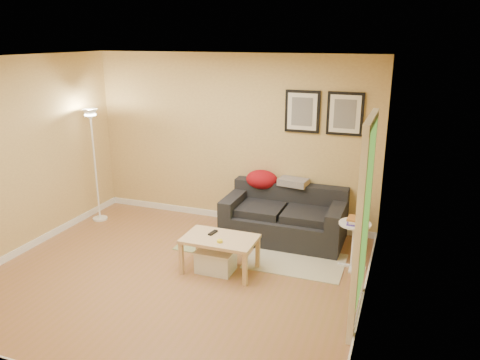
{
  "coord_description": "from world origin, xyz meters",
  "views": [
    {
      "loc": [
        2.53,
        -4.52,
        2.82
      ],
      "look_at": [
        0.55,
        0.85,
        1.05
      ],
      "focal_mm": 34.83,
      "sensor_mm": 36.0,
      "label": 1
    }
  ],
  "objects_px": {
    "sofa": "(284,215)",
    "floor_lamp": "(95,169)",
    "storage_bin": "(216,260)",
    "book_stack": "(355,220)",
    "coffee_table": "(220,254)",
    "side_table": "(353,245)"
  },
  "relations": [
    {
      "from": "storage_bin",
      "to": "book_stack",
      "type": "xyz_separation_m",
      "value": [
        1.59,
        0.68,
        0.5
      ]
    },
    {
      "from": "coffee_table",
      "to": "storage_bin",
      "type": "xyz_separation_m",
      "value": [
        -0.05,
        -0.03,
        -0.08
      ]
    },
    {
      "from": "storage_bin",
      "to": "book_stack",
      "type": "bearing_deg",
      "value": 23.22
    },
    {
      "from": "sofa",
      "to": "coffee_table",
      "type": "height_order",
      "value": "sofa"
    },
    {
      "from": "sofa",
      "to": "coffee_table",
      "type": "bearing_deg",
      "value": -112.4
    },
    {
      "from": "sofa",
      "to": "storage_bin",
      "type": "bearing_deg",
      "value": -113.8
    },
    {
      "from": "sofa",
      "to": "book_stack",
      "type": "relative_size",
      "value": 7.26
    },
    {
      "from": "sofa",
      "to": "side_table",
      "type": "bearing_deg",
      "value": -27.2
    },
    {
      "from": "storage_bin",
      "to": "side_table",
      "type": "relative_size",
      "value": 0.77
    },
    {
      "from": "storage_bin",
      "to": "floor_lamp",
      "type": "bearing_deg",
      "value": 158.82
    },
    {
      "from": "coffee_table",
      "to": "book_stack",
      "type": "bearing_deg",
      "value": 25.4
    },
    {
      "from": "coffee_table",
      "to": "book_stack",
      "type": "height_order",
      "value": "book_stack"
    },
    {
      "from": "sofa",
      "to": "floor_lamp",
      "type": "distance_m",
      "value": 3.02
    },
    {
      "from": "sofa",
      "to": "floor_lamp",
      "type": "bearing_deg",
      "value": -174.46
    },
    {
      "from": "sofa",
      "to": "storage_bin",
      "type": "xyz_separation_m",
      "value": [
        -0.54,
        -1.23,
        -0.23
      ]
    },
    {
      "from": "coffee_table",
      "to": "sofa",
      "type": "bearing_deg",
      "value": 70.04
    },
    {
      "from": "coffee_table",
      "to": "floor_lamp",
      "type": "height_order",
      "value": "floor_lamp"
    },
    {
      "from": "storage_bin",
      "to": "sofa",
      "type": "bearing_deg",
      "value": 66.2
    },
    {
      "from": "sofa",
      "to": "book_stack",
      "type": "xyz_separation_m",
      "value": [
        1.05,
        -0.55,
        0.27
      ]
    },
    {
      "from": "sofa",
      "to": "coffee_table",
      "type": "distance_m",
      "value": 1.31
    },
    {
      "from": "sofa",
      "to": "book_stack",
      "type": "height_order",
      "value": "sofa"
    },
    {
      "from": "floor_lamp",
      "to": "book_stack",
      "type": "bearing_deg",
      "value": -3.71
    }
  ]
}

